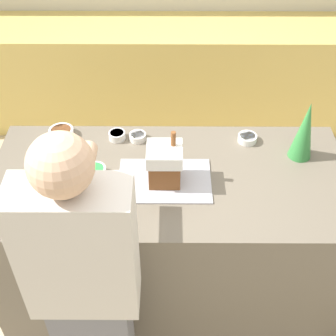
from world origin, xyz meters
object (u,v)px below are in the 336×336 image
candy_bowl_center_rear (96,172)px  person (88,290)px  candy_bowl_front_corner (56,158)px  candy_bowl_behind_tray (138,136)px  candy_bowl_far_left (248,138)px  baking_tray (165,180)px  candy_bowl_far_right (118,135)px  decorative_tree (306,131)px  candy_bowl_near_tray_right (62,132)px  gingerbread_house (165,164)px

candy_bowl_center_rear → person: bearing=-87.1°
candy_bowl_front_corner → candy_bowl_behind_tray: (0.42, 0.19, -0.01)m
candy_bowl_behind_tray → candy_bowl_far_left: size_ratio=0.88×
baking_tray → candy_bowl_far_right: 0.43m
baking_tray → person: (-0.32, -0.59, -0.07)m
candy_bowl_front_corner → candy_bowl_center_rear: same height
candy_bowl_center_rear → person: (0.03, -0.63, -0.09)m
decorative_tree → candy_bowl_behind_tray: (-0.86, 0.13, -0.15)m
candy_bowl_front_corner → candy_bowl_far_right: bearing=33.2°
decorative_tree → candy_bowl_far_left: 0.32m
candy_bowl_far_left → candy_bowl_near_tray_right: 1.03m
candy_bowl_behind_tray → candy_bowl_near_tray_right: bearing=176.0°
candy_bowl_behind_tray → candy_bowl_center_rear: candy_bowl_center_rear is taller
candy_bowl_front_corner → candy_bowl_near_tray_right: size_ratio=0.84×
baking_tray → gingerbread_house: 0.11m
candy_bowl_far_right → person: (-0.05, -0.93, -0.09)m
decorative_tree → candy_bowl_near_tray_right: 1.31m
gingerbread_house → baking_tray: bearing=-148.5°
candy_bowl_front_corner → decorative_tree: bearing=2.6°
candy_bowl_center_rear → candy_bowl_near_tray_right: size_ratio=0.84×
gingerbread_house → candy_bowl_near_tray_right: size_ratio=2.06×
gingerbread_house → candy_bowl_far_left: 0.56m
baking_tray → candy_bowl_far_right: (-0.27, 0.34, 0.02)m
candy_bowl_far_right → baking_tray: bearing=-52.0°
baking_tray → candy_bowl_near_tray_right: size_ratio=3.41×
candy_bowl_far_right → candy_bowl_center_rear: bearing=-105.7°
decorative_tree → candy_bowl_behind_tray: decorative_tree is taller
candy_bowl_far_left → person: (-0.77, -0.91, -0.09)m
gingerbread_house → candy_bowl_center_rear: size_ratio=2.46×
person → candy_bowl_far_left: bearing=49.9°
baking_tray → candy_bowl_front_corner: bearing=165.9°
candy_bowl_near_tray_right → gingerbread_house: bearing=-32.1°
candy_bowl_far_right → candy_bowl_front_corner: size_ratio=0.80×
candy_bowl_behind_tray → person: (-0.17, -0.92, -0.09)m
person → candy_bowl_behind_tray: bearing=79.8°
candy_bowl_center_rear → candy_bowl_far_left: size_ratio=1.10×
decorative_tree → candy_bowl_far_right: 1.00m
candy_bowl_near_tray_right → person: person is taller
candy_bowl_front_corner → candy_bowl_behind_tray: candy_bowl_front_corner is taller
candy_bowl_behind_tray → candy_bowl_far_left: same height
gingerbread_house → candy_bowl_center_rear: gingerbread_house is taller
decorative_tree → candy_bowl_front_corner: (-1.28, -0.06, -0.14)m
candy_bowl_far_right → candy_bowl_behind_tray: bearing=-3.6°
gingerbread_house → candy_bowl_far_right: (-0.27, 0.34, -0.09)m
candy_bowl_far_left → candy_bowl_near_tray_right: (-1.03, 0.04, 0.00)m
gingerbread_house → candy_bowl_behind_tray: gingerbread_house is taller
candy_bowl_far_right → candy_bowl_behind_tray: size_ratio=1.00×
decorative_tree → candy_bowl_front_corner: decorative_tree is taller
candy_bowl_front_corner → candy_bowl_behind_tray: 0.46m
candy_bowl_far_right → decorative_tree: bearing=-8.1°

